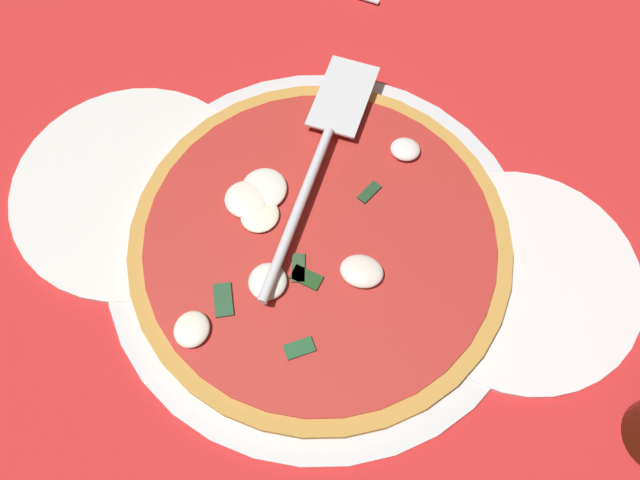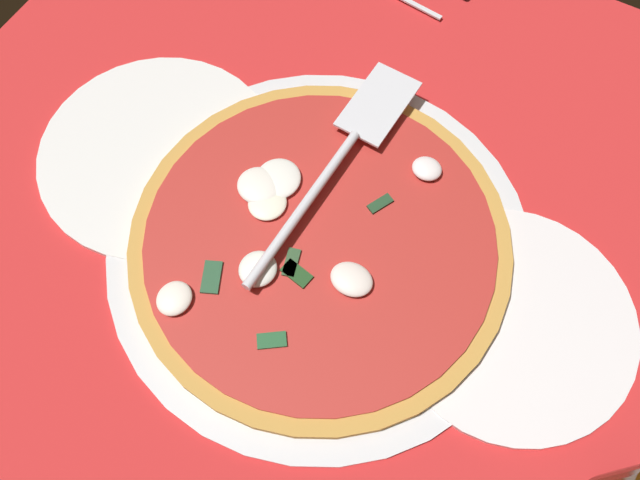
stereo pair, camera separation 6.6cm
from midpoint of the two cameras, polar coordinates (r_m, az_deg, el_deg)
name	(u,v)px [view 2 (the right image)]	position (r cm, az deg, el deg)	size (l,w,h in cm)	color
ground_plane	(321,270)	(66.81, 2.91, -2.92)	(97.83, 97.83, 0.80)	red
checker_pattern	(321,268)	(66.39, 2.93, -2.77)	(97.83, 97.83, 0.10)	silver
pizza_pan	(320,246)	(66.84, 2.79, -0.82)	(42.95, 42.95, 0.88)	silver
dinner_plate_left	(158,153)	(73.39, -11.39, 7.09)	(25.70, 25.70, 1.00)	silver
dinner_plate_right	(512,321)	(67.43, 18.98, -6.96)	(23.88, 23.88, 1.00)	white
pizza	(318,240)	(65.80, 2.64, -0.34)	(38.26, 38.26, 2.53)	#C48C3C
pizza_server	(338,159)	(67.94, 4.36, 6.73)	(5.92, 29.90, 1.00)	silver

